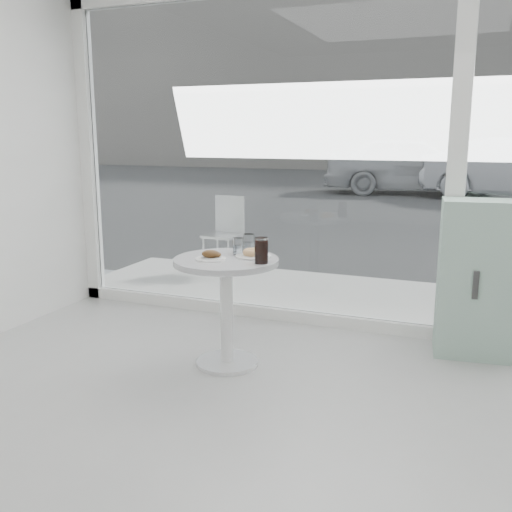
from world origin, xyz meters
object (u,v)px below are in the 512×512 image
at_px(car_white, 410,165).
at_px(plate_donut, 253,254).
at_px(water_tumbler_b, 249,244).
at_px(mint_cabinet, 476,279).
at_px(patio_chair, 226,229).
at_px(plate_fritter, 211,256).
at_px(cola_glass, 261,251).
at_px(main_table, 226,289).
at_px(water_tumbler_a, 238,247).

height_order(car_white, plate_donut, car_white).
bearing_deg(water_tumbler_b, mint_cabinet, 21.29).
relative_size(plate_donut, water_tumbler_b, 1.86).
xyz_separation_m(mint_cabinet, plate_donut, (-1.44, -0.74, 0.22)).
bearing_deg(mint_cabinet, patio_chair, 144.32).
bearing_deg(water_tumbler_b, plate_fritter, -112.49).
height_order(mint_cabinet, plate_fritter, mint_cabinet).
bearing_deg(cola_glass, main_table, 169.68).
relative_size(patio_chair, car_white, 0.19).
relative_size(patio_chair, cola_glass, 5.07).
bearing_deg(plate_fritter, plate_donut, 39.55).
distance_m(main_table, plate_fritter, 0.27).
bearing_deg(plate_donut, patio_chair, 118.99).
xyz_separation_m(mint_cabinet, cola_glass, (-1.32, -0.90, 0.28)).
bearing_deg(cola_glass, water_tumbler_a, 141.32).
distance_m(main_table, water_tumbler_b, 0.38).
height_order(main_table, car_white, car_white).
relative_size(mint_cabinet, patio_chair, 1.33).
height_order(plate_fritter, water_tumbler_b, water_tumbler_b).
bearing_deg(plate_fritter, water_tumbler_a, 67.43).
bearing_deg(water_tumbler_b, cola_glass, -54.87).
distance_m(car_white, cola_glass, 12.75).
xyz_separation_m(plate_donut, water_tumbler_a, (-0.13, 0.04, 0.03)).
height_order(main_table, plate_fritter, plate_fritter).
height_order(main_table, patio_chair, patio_chair).
distance_m(water_tumbler_b, cola_glass, 0.37).
bearing_deg(patio_chair, mint_cabinet, -25.17).
bearing_deg(water_tumbler_b, car_white, 91.70).
distance_m(main_table, plate_donut, 0.31).
xyz_separation_m(main_table, water_tumbler_a, (0.02, 0.15, 0.27)).
bearing_deg(car_white, water_tumbler_a, 170.12).
height_order(car_white, plate_fritter, car_white).
distance_m(patio_chair, cola_glass, 2.79).
bearing_deg(water_tumbler_b, plate_donut, -57.55).
bearing_deg(plate_fritter, main_table, 46.22).
bearing_deg(main_table, cola_glass, -10.32).
height_order(plate_donut, water_tumbler_a, water_tumbler_a).
height_order(water_tumbler_a, water_tumbler_b, water_tumbler_b).
bearing_deg(water_tumbler_a, car_white, 91.50).
height_order(patio_chair, car_white, car_white).
height_order(patio_chair, cola_glass, cola_glass).
bearing_deg(cola_glass, car_white, 92.62).
relative_size(main_table, patio_chair, 0.89).
bearing_deg(car_white, plate_fritter, 169.67).
bearing_deg(car_white, main_table, 170.01).
height_order(car_white, water_tumbler_b, car_white).
bearing_deg(main_table, mint_cabinet, 28.07).
xyz_separation_m(patio_chair, car_white, (0.79, 10.32, 0.24)).
distance_m(mint_cabinet, water_tumbler_a, 1.74).
height_order(patio_chair, plate_donut, patio_chair).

